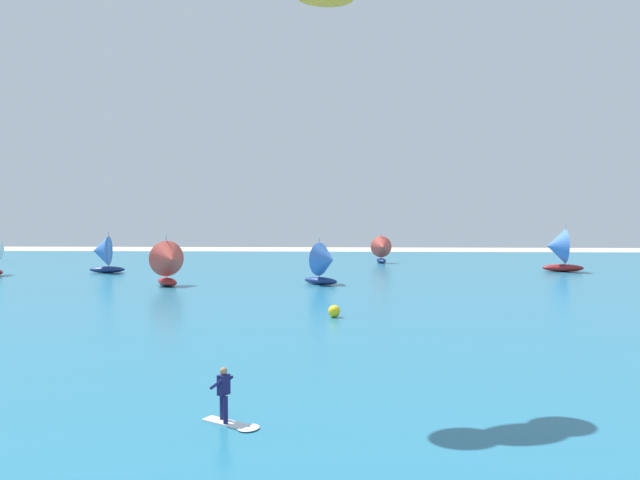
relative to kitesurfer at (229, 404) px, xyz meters
The scene contains 8 objects.
ocean 37.56m from the kitesurfer, 84.21° to the left, with size 160.00×90.00×0.10m, color #236B89.
kitesurfer is the anchor object (origin of this frame).
sailboat_near_shore 35.85m from the kitesurfer, 87.31° to the left, with size 3.68×3.41×4.08m.
sailboat_anchored_offshore 55.38m from the kitesurfer, 62.17° to the left, with size 4.34×3.70×5.03m.
sailboat_far_left 50.62m from the kitesurfer, 115.50° to the left, with size 3.69×3.15×4.27m.
sailboat_center_horizon 59.94m from the kitesurfer, 82.37° to the left, with size 2.80×3.26×3.74m.
sailboat_heeled_over 36.08m from the kitesurfer, 108.60° to the left, with size 3.55×3.88×4.31m.
marker_buoy 19.21m from the kitesurfer, 81.72° to the left, with size 0.73×0.73×0.73m, color yellow.
Camera 1 is at (-0.37, -4.36, 6.32)m, focal length 35.14 mm.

